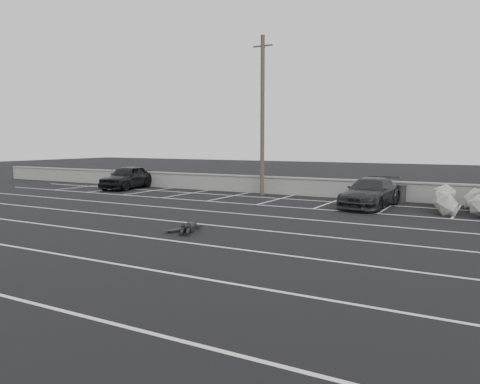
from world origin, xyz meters
The scene contains 9 objects.
ground centered at (0.00, 0.00, 0.00)m, with size 120.00×120.00×0.00m, color black.
seawall centered at (0.00, 14.00, 0.55)m, with size 50.00×0.45×1.06m.
stall_lines centered at (-0.08, 4.41, 0.00)m, with size 36.00×20.05×0.01m.
car_left centered at (-10.34, 12.00, 0.79)m, with size 1.86×4.61×1.57m, color black.
car_right centered at (6.20, 10.94, 0.70)m, with size 1.97×4.85×1.41m, color black.
utility_pole centered at (-0.77, 13.20, 4.72)m, with size 1.24×0.25×9.31m.
trash_bin centered at (7.15, 13.60, 0.46)m, with size 0.70×0.70×0.90m.
person centered at (2.05, 1.74, 0.21)m, with size 1.63×2.26×0.42m, color black, non-canonical shape.
skateboard centered at (1.79, 1.29, 0.08)m, with size 0.38×0.83×0.10m.
Camera 1 is at (11.64, -11.75, 3.14)m, focal length 35.00 mm.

